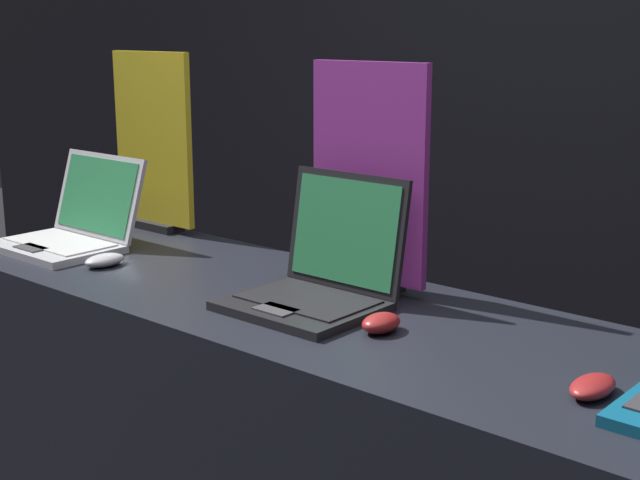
{
  "coord_description": "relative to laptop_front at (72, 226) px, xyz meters",
  "views": [
    {
      "loc": [
        1.23,
        -1.12,
        1.58
      ],
      "look_at": [
        -0.0,
        0.31,
        1.13
      ],
      "focal_mm": 50.0,
      "sensor_mm": 36.0,
      "label": 1
    }
  ],
  "objects": [
    {
      "name": "mouse_middle",
      "position": [
        1.09,
        -0.01,
        -0.04
      ],
      "size": [
        0.07,
        0.09,
        0.04
      ],
      "color": "maroon",
      "rests_on": "display_counter"
    },
    {
      "name": "promo_stand_middle",
      "position": [
        0.87,
        0.22,
        0.19
      ],
      "size": [
        0.32,
        0.07,
        0.53
      ],
      "color": "black",
      "rests_on": "display_counter"
    },
    {
      "name": "promo_stand_front",
      "position": [
        0.0,
        0.3,
        0.2
      ],
      "size": [
        0.33,
        0.07,
        0.53
      ],
      "color": "black",
      "rests_on": "display_counter"
    },
    {
      "name": "mouse_back",
      "position": [
        1.55,
        -0.03,
        -0.04
      ],
      "size": [
        0.06,
        0.12,
        0.03
      ],
      "color": "maroon",
      "rests_on": "display_counter"
    },
    {
      "name": "wall_back",
      "position": [
        0.89,
        1.57,
        0.36
      ],
      "size": [
        8.0,
        0.05,
        2.8
      ],
      "color": "black",
      "rests_on": "ground_plane"
    },
    {
      "name": "laptop_front",
      "position": [
        0.0,
        0.0,
        0.0
      ],
      "size": [
        0.35,
        0.32,
        0.25
      ],
      "color": "#B7B7BC",
      "rests_on": "display_counter"
    },
    {
      "name": "mouse_front",
      "position": [
        0.24,
        -0.07,
        -0.04
      ],
      "size": [
        0.07,
        0.11,
        0.03
      ],
      "color": "#B2B2B7",
      "rests_on": "display_counter"
    },
    {
      "name": "laptop_middle",
      "position": [
        0.87,
        0.05,
        0.01
      ],
      "size": [
        0.32,
        0.32,
        0.28
      ],
      "color": "black",
      "rests_on": "display_counter"
    }
  ]
}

